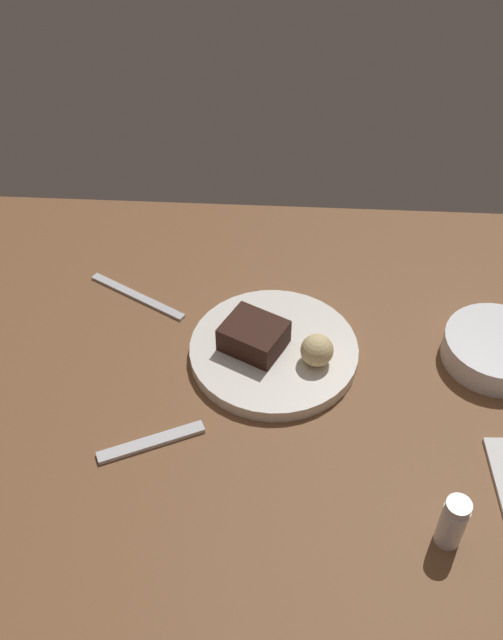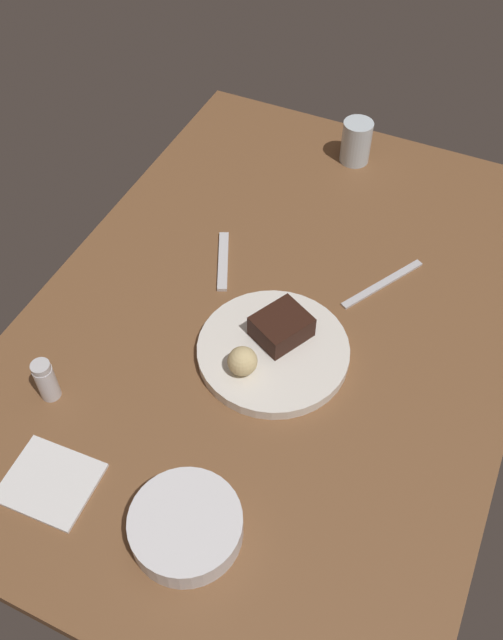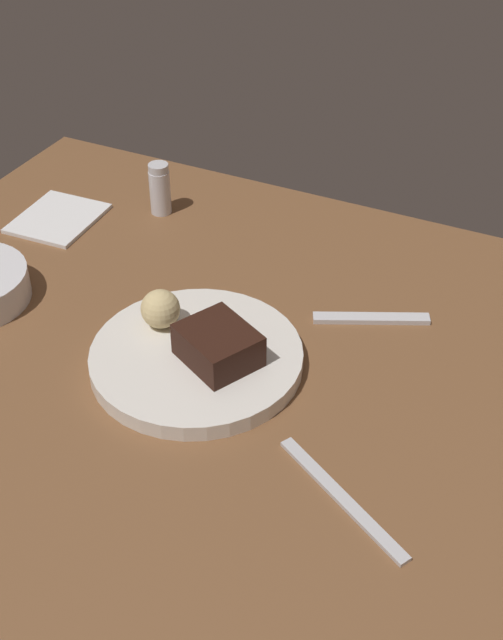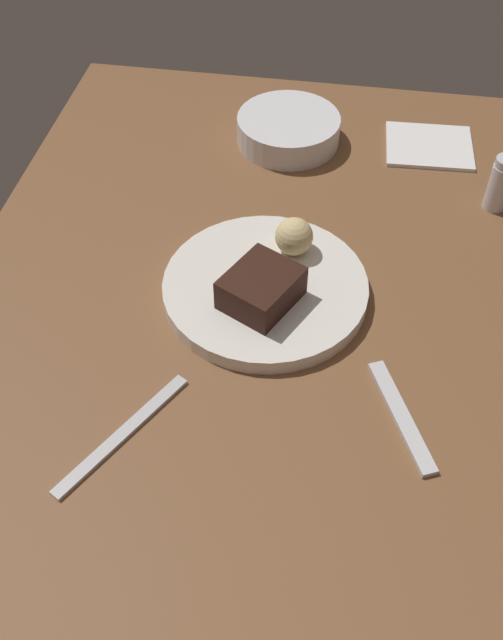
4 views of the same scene
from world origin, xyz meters
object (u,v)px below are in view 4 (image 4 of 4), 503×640
Objects in this scene: side_bowl at (288,130)px; bread_roll at (291,236)px; dessert_plate at (265,288)px; folded_napkin at (429,146)px; butter_knife at (123,434)px; chocolate_cake_slice at (261,288)px; dessert_spoon at (401,416)px; salt_shaker at (500,184)px.

bread_roll is at bearing -172.23° from side_bowl.
dessert_plate reaches higher than folded_napkin.
butter_knife is (-23.19, 11.91, -0.79)cm from dessert_plate.
butter_knife is at bearing 151.11° from folded_napkin.
bread_roll is 0.37× the size of folded_napkin.
chocolate_cake_slice is 1.80× the size of bread_roll.
dessert_plate is 23.72cm from dessert_spoon.
side_bowl is 21.98cm from folded_napkin.
bread_roll reaches higher than dessert_plate.
dessert_plate is 1.71× the size of dessert_spoon.
folded_napkin is (38.39, -20.46, -3.88)cm from chocolate_cake_slice.
dessert_plate is at bearing 127.22° from salt_shaker.
bread_roll is 0.33× the size of dessert_spoon.
salt_shaker is at bearing -145.20° from folded_napkin.
side_bowl is at bearing 70.13° from salt_shaker.
side_bowl reaches higher than folded_napkin.
dessert_plate is at bearing -1.42° from chocolate_cake_slice.
salt_shaker is at bearing -59.50° from bread_roll.
salt_shaker is at bearing 137.86° from dessert_spoon.
chocolate_cake_slice reaches higher than dessert_plate.
salt_shaker reaches higher than butter_knife.
bread_roll is 0.60× the size of salt_shaker.
salt_shaker is 0.43× the size of butter_knife.
bread_roll is at bearing 4.04° from butter_knife.
chocolate_cake_slice is 43.68cm from folded_napkin.
chocolate_cake_slice reaches higher than dessert_spoon.
bread_roll is 31.51cm from salt_shaker.
bread_roll is at bearing -19.63° from dessert_plate.
dessert_spoon is at bearing -46.76° from butter_knife.
dessert_plate is at bearing 150.02° from folded_napkin.
chocolate_cake_slice is 0.59× the size of dessert_spoon.
dessert_plate is 4.39cm from chocolate_cake_slice.
salt_shaker is at bearing -12.56° from butter_knife.
salt_shaker reaches higher than folded_napkin.
folded_napkin reaches higher than butter_knife.
chocolate_cake_slice is at bearing 178.58° from dessert_plate.
butter_knife is (-29.54, 14.17, -4.28)cm from bread_roll.
salt_shaker is 0.54× the size of dessert_spoon.
salt_shaker reaches higher than dessert_plate.
salt_shaker is 16.25cm from folded_napkin.
folded_napkin is (12.99, 9.03, -3.71)cm from salt_shaker.
dessert_plate is 5.25× the size of bread_roll.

